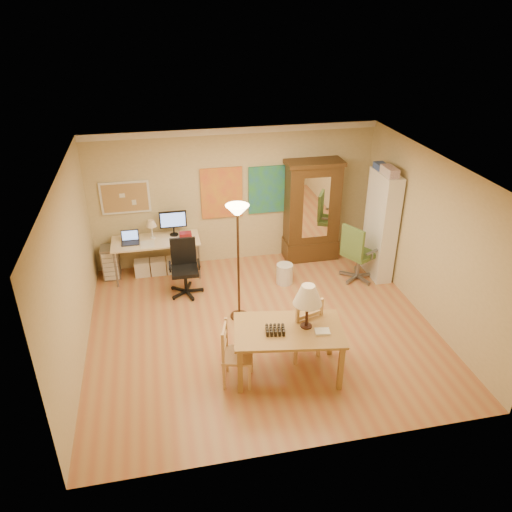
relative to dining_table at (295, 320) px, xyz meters
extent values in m
plane|color=#AF663E|center=(-0.22, 1.11, -0.89)|extent=(5.50, 5.50, 0.00)
cube|color=white|center=(-0.22, 3.57, 1.75)|extent=(5.50, 0.08, 0.12)
cube|color=#9D754A|center=(-2.27, 3.58, 0.61)|extent=(0.90, 0.04, 0.62)
cube|color=gold|center=(-0.47, 3.58, 0.56)|extent=(0.80, 0.04, 1.00)
cube|color=teal|center=(0.43, 3.58, 0.56)|extent=(0.75, 0.04, 0.95)
cube|color=olive|center=(-0.09, 0.00, -0.16)|extent=(1.62, 1.12, 0.04)
cube|color=olive|center=(-0.82, -0.27, -0.54)|extent=(0.08, 0.08, 0.71)
cube|color=olive|center=(0.52, -0.48, -0.54)|extent=(0.08, 0.08, 0.71)
cube|color=olive|center=(-0.70, 0.48, -0.54)|extent=(0.08, 0.08, 0.71)
cube|color=olive|center=(0.64, 0.27, -0.54)|extent=(0.08, 0.08, 0.71)
cylinder|color=black|center=(0.16, 0.01, -0.13)|extent=(0.16, 0.16, 0.02)
cylinder|color=black|center=(0.16, 0.01, 0.06)|extent=(0.04, 0.04, 0.40)
cone|color=beige|center=(0.16, 0.01, 0.38)|extent=(0.40, 0.40, 0.28)
cube|color=silver|center=(0.34, -0.17, -0.13)|extent=(0.22, 0.18, 0.03)
cube|color=black|center=(-0.29, -0.04, -0.10)|extent=(0.31, 0.26, 0.08)
cube|color=tan|center=(0.21, 0.37, -0.41)|extent=(0.58, 0.57, 0.04)
cube|color=tan|center=(0.34, 0.62, -0.66)|extent=(0.05, 0.05, 0.46)
cube|color=tan|center=(-0.05, 0.50, -0.66)|extent=(0.05, 0.05, 0.46)
cube|color=tan|center=(0.46, 0.25, -0.66)|extent=(0.05, 0.05, 0.46)
cube|color=tan|center=(0.07, 0.13, -0.66)|extent=(0.05, 0.05, 0.46)
cube|color=tan|center=(0.46, 0.25, -0.14)|extent=(0.05, 0.05, 0.54)
cube|color=tan|center=(0.07, 0.13, -0.14)|extent=(0.05, 0.05, 0.54)
cube|color=tan|center=(0.26, 0.19, -0.09)|extent=(0.40, 0.15, 0.05)
cube|color=tan|center=(-0.81, -0.03, -0.46)|extent=(0.51, 0.52, 0.04)
cube|color=tan|center=(-0.69, -0.26, -0.68)|extent=(0.05, 0.05, 0.42)
cube|color=tan|center=(-0.60, 0.10, -0.68)|extent=(0.05, 0.05, 0.42)
cube|color=tan|center=(-1.03, -0.17, -0.68)|extent=(0.05, 0.05, 0.42)
cube|color=tan|center=(-0.93, 0.19, -0.68)|extent=(0.05, 0.05, 0.42)
cube|color=tan|center=(-1.03, -0.17, -0.21)|extent=(0.05, 0.05, 0.49)
cube|color=tan|center=(-0.93, 0.19, -0.21)|extent=(0.05, 0.05, 0.49)
cube|color=tan|center=(-0.98, 0.01, -0.16)|extent=(0.13, 0.36, 0.05)
cylinder|color=#382516|center=(-0.52, 1.51, -0.88)|extent=(0.30, 0.30, 0.03)
cylinder|color=#382516|center=(-0.52, 1.51, 0.08)|extent=(0.04, 0.04, 1.90)
cone|color=#FFE0A5|center=(-0.52, 1.51, 1.05)|extent=(0.37, 0.37, 0.15)
cube|color=beige|center=(-1.80, 3.23, -0.16)|extent=(1.63, 0.71, 0.03)
cylinder|color=slate|center=(-2.56, 2.93, -0.54)|extent=(0.04, 0.04, 0.71)
cylinder|color=slate|center=(-1.03, 2.93, -0.54)|extent=(0.04, 0.04, 0.71)
cylinder|color=slate|center=(-2.56, 3.54, -0.54)|extent=(0.04, 0.04, 0.71)
cylinder|color=slate|center=(-1.03, 3.54, -0.54)|extent=(0.04, 0.04, 0.71)
cube|color=black|center=(-2.26, 3.18, -0.14)|extent=(0.33, 0.22, 0.02)
cube|color=black|center=(-2.26, 3.35, -0.03)|extent=(0.33, 0.06, 0.21)
cube|color=black|center=(-1.44, 3.39, 0.18)|extent=(0.51, 0.04, 0.33)
cone|color=beige|center=(-1.85, 3.34, 0.16)|extent=(0.20, 0.20, 0.12)
cube|color=silver|center=(-1.95, 3.08, -0.15)|extent=(0.25, 0.33, 0.01)
cube|color=maroon|center=(-1.24, 3.18, -0.09)|extent=(0.22, 0.16, 0.12)
cube|color=white|center=(-2.10, 3.29, -0.74)|extent=(0.29, 0.24, 0.31)
cube|color=white|center=(-1.80, 3.29, -0.74)|extent=(0.29, 0.24, 0.31)
cube|color=silver|center=(-1.49, 3.29, -0.74)|extent=(0.29, 0.24, 0.31)
cylinder|color=black|center=(-1.33, 2.43, -0.65)|extent=(0.06, 0.06, 0.39)
cube|color=black|center=(-1.33, 2.43, -0.42)|extent=(0.48, 0.46, 0.07)
cube|color=black|center=(-1.33, 2.64, -0.13)|extent=(0.45, 0.06, 0.51)
cube|color=black|center=(-1.59, 2.44, -0.29)|extent=(0.05, 0.29, 0.03)
cube|color=black|center=(-1.08, 2.42, -0.29)|extent=(0.05, 0.29, 0.03)
cylinder|color=slate|center=(1.91, 2.32, -0.62)|extent=(0.07, 0.07, 0.43)
cube|color=#425E2A|center=(1.91, 2.32, -0.37)|extent=(0.69, 0.70, 0.08)
cube|color=#425E2A|center=(1.70, 2.20, -0.05)|extent=(0.28, 0.47, 0.56)
cube|color=slate|center=(2.05, 2.07, -0.22)|extent=(0.31, 0.19, 0.03)
cube|color=slate|center=(1.78, 2.57, -0.22)|extent=(0.31, 0.19, 0.03)
cube|color=slate|center=(-2.68, 3.34, -0.58)|extent=(0.31, 0.36, 0.63)
cube|color=silver|center=(-2.68, 3.15, -0.58)|extent=(0.27, 0.02, 0.54)
cube|color=#39220F|center=(1.29, 3.35, 0.10)|extent=(1.04, 0.47, 1.98)
cube|color=#39220F|center=(1.29, 3.35, -0.69)|extent=(1.07, 0.51, 0.40)
cube|color=white|center=(1.29, 3.11, 0.29)|extent=(0.52, 0.01, 1.22)
cube|color=#39220F|center=(1.29, 3.35, 1.11)|extent=(1.11, 0.53, 0.08)
cube|color=white|center=(2.33, 2.42, 0.13)|extent=(0.31, 0.82, 2.04)
cube|color=#993333|center=(2.29, 2.26, -0.40)|extent=(0.18, 0.41, 0.25)
cube|color=#334C99|center=(2.29, 2.62, 0.80)|extent=(0.18, 0.29, 0.20)
cylinder|color=silver|center=(0.51, 2.44, -0.70)|extent=(0.31, 0.31, 0.39)
camera|label=1|loc=(-1.68, -5.39, 3.93)|focal=35.00mm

